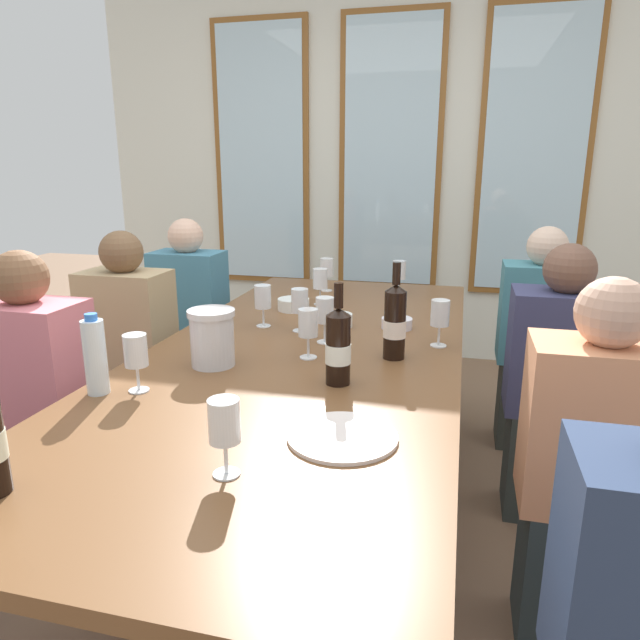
# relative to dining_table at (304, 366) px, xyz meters

# --- Properties ---
(ground_plane) EXTENTS (12.00, 12.00, 0.00)m
(ground_plane) POSITION_rel_dining_table_xyz_m (0.00, 0.00, -0.68)
(ground_plane) COLOR brown
(back_wall_with_windows) EXTENTS (4.31, 0.10, 2.90)m
(back_wall_with_windows) POSITION_rel_dining_table_xyz_m (0.00, 2.29, 0.77)
(back_wall_with_windows) COLOR silver
(back_wall_with_windows) RESTS_ON ground
(dining_table) EXTENTS (1.11, 2.55, 0.74)m
(dining_table) POSITION_rel_dining_table_xyz_m (0.00, 0.00, 0.00)
(dining_table) COLOR brown
(dining_table) RESTS_ON ground
(white_plate_0) EXTENTS (0.27, 0.27, 0.01)m
(white_plate_0) POSITION_rel_dining_table_xyz_m (0.28, -0.64, 0.07)
(white_plate_0) COLOR white
(white_plate_0) RESTS_ON dining_table
(metal_pitcher) EXTENTS (0.16, 0.16, 0.19)m
(metal_pitcher) POSITION_rel_dining_table_xyz_m (-0.25, -0.23, 0.16)
(metal_pitcher) COLOR silver
(metal_pitcher) RESTS_ON dining_table
(wine_bottle_1) EXTENTS (0.08, 0.08, 0.31)m
(wine_bottle_1) POSITION_rel_dining_table_xyz_m (0.19, -0.29, 0.18)
(wine_bottle_1) COLOR black
(wine_bottle_1) RESTS_ON dining_table
(wine_bottle_2) EXTENTS (0.08, 0.08, 0.33)m
(wine_bottle_2) POSITION_rel_dining_table_xyz_m (0.32, -0.01, 0.19)
(wine_bottle_2) COLOR black
(wine_bottle_2) RESTS_ON dining_table
(tasting_bowl_0) EXTENTS (0.13, 0.13, 0.04)m
(tasting_bowl_0) POSITION_rel_dining_table_xyz_m (0.29, 0.36, 0.08)
(tasting_bowl_0) COLOR white
(tasting_bowl_0) RESTS_ON dining_table
(tasting_bowl_1) EXTENTS (0.15, 0.15, 0.05)m
(tasting_bowl_1) POSITION_rel_dining_table_xyz_m (-0.21, 0.55, 0.09)
(tasting_bowl_1) COLOR white
(tasting_bowl_1) RESTS_ON dining_table
(tasting_bowl_2) EXTENTS (0.12, 0.12, 0.05)m
(tasting_bowl_2) POSITION_rel_dining_table_xyz_m (0.05, 0.33, 0.09)
(tasting_bowl_2) COLOR white
(tasting_bowl_2) RESTS_ON dining_table
(water_bottle) EXTENTS (0.06, 0.06, 0.24)m
(water_bottle) POSITION_rel_dining_table_xyz_m (-0.48, -0.53, 0.17)
(water_bottle) COLOR white
(water_bottle) RESTS_ON dining_table
(wine_glass_0) EXTENTS (0.07, 0.07, 0.17)m
(wine_glass_0) POSITION_rel_dining_table_xyz_m (-0.08, 0.23, 0.18)
(wine_glass_0) COLOR white
(wine_glass_0) RESTS_ON dining_table
(wine_glass_1) EXTENTS (0.07, 0.07, 0.17)m
(wine_glass_1) POSITION_rel_dining_table_xyz_m (-0.25, 0.26, 0.18)
(wine_glass_1) COLOR white
(wine_glass_1) RESTS_ON dining_table
(wine_glass_2) EXTENTS (0.07, 0.07, 0.17)m
(wine_glass_2) POSITION_rel_dining_table_xyz_m (0.04, -0.08, 0.18)
(wine_glass_2) COLOR white
(wine_glass_2) RESTS_ON dining_table
(wine_glass_3) EXTENTS (0.07, 0.07, 0.17)m
(wine_glass_3) POSITION_rel_dining_table_xyz_m (0.05, 0.10, 0.18)
(wine_glass_3) COLOR white
(wine_glass_3) RESTS_ON dining_table
(wine_glass_4) EXTENTS (0.07, 0.07, 0.17)m
(wine_glass_4) POSITION_rel_dining_table_xyz_m (0.47, 0.16, 0.18)
(wine_glass_4) COLOR white
(wine_glass_4) RESTS_ON dining_table
(wine_glass_5) EXTENTS (0.07, 0.07, 0.17)m
(wine_glass_5) POSITION_rel_dining_table_xyz_m (-0.37, -0.49, 0.18)
(wine_glass_5) COLOR white
(wine_glass_5) RESTS_ON dining_table
(wine_glass_6) EXTENTS (0.07, 0.07, 0.17)m
(wine_glass_6) POSITION_rel_dining_table_xyz_m (-0.15, 0.99, 0.18)
(wine_glass_6) COLOR white
(wine_glass_6) RESTS_ON dining_table
(wine_glass_7) EXTENTS (0.07, 0.07, 0.17)m
(wine_glass_7) POSITION_rel_dining_table_xyz_m (-0.11, 0.68, 0.18)
(wine_glass_7) COLOR white
(wine_glass_7) RESTS_ON dining_table
(wine_glass_8) EXTENTS (0.07, 0.07, 0.17)m
(wine_glass_8) POSITION_rel_dining_table_xyz_m (0.07, -0.87, 0.18)
(wine_glass_8) COLOR white
(wine_glass_8) RESTS_ON dining_table
(wine_glass_9) EXTENTS (0.07, 0.07, 0.17)m
(wine_glass_9) POSITION_rel_dining_table_xyz_m (0.22, 1.00, 0.18)
(wine_glass_9) COLOR white
(wine_glass_9) RESTS_ON dining_table
(seated_person_2) EXTENTS (0.38, 0.24, 1.11)m
(seated_person_2) POSITION_rel_dining_table_xyz_m (-0.92, 0.31, -0.15)
(seated_person_2) COLOR #322538
(seated_person_2) RESTS_ON ground
(seated_person_3) EXTENTS (0.38, 0.24, 1.11)m
(seated_person_3) POSITION_rel_dining_table_xyz_m (0.92, 0.35, -0.15)
(seated_person_3) COLOR #2C3331
(seated_person_3) RESTS_ON ground
(seated_person_4) EXTENTS (0.38, 0.24, 1.11)m
(seated_person_4) POSITION_rel_dining_table_xyz_m (-0.92, -0.29, -0.15)
(seated_person_4) COLOR #2B2237
(seated_person_4) RESTS_ON ground
(seated_person_5) EXTENTS (0.38, 0.24, 1.11)m
(seated_person_5) POSITION_rel_dining_table_xyz_m (0.92, -0.31, -0.15)
(seated_person_5) COLOR #293437
(seated_person_5) RESTS_ON ground
(seated_person_6) EXTENTS (0.38, 0.24, 1.11)m
(seated_person_6) POSITION_rel_dining_table_xyz_m (-0.92, 0.92, -0.15)
(seated_person_6) COLOR #262E3A
(seated_person_6) RESTS_ON ground
(seated_person_7) EXTENTS (0.38, 0.24, 1.11)m
(seated_person_7) POSITION_rel_dining_table_xyz_m (0.92, 0.97, -0.15)
(seated_person_7) COLOR #323731
(seated_person_7) RESTS_ON ground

